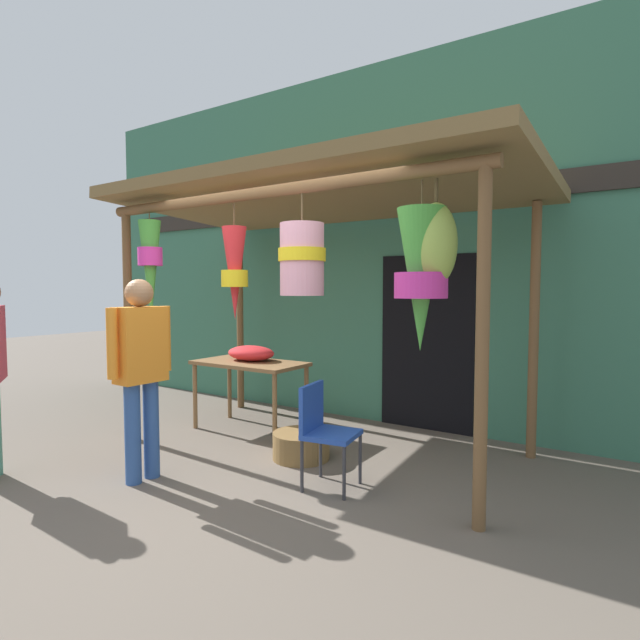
{
  "coord_description": "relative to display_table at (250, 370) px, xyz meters",
  "views": [
    {
      "loc": [
        2.71,
        -3.16,
        1.61
      ],
      "look_at": [
        -0.2,
        1.26,
        1.29
      ],
      "focal_mm": 28.27,
      "sensor_mm": 36.0,
      "label": 1
    }
  ],
  "objects": [
    {
      "name": "market_stall_canopy",
      "position": [
        1.14,
        -0.29,
        1.6
      ],
      "size": [
        4.22,
        2.24,
        2.67
      ],
      "color": "brown",
      "rests_on": "ground_plane"
    },
    {
      "name": "wicker_basket_by_table",
      "position": [
        1.05,
        -0.46,
        -0.57
      ],
      "size": [
        0.54,
        0.54,
        0.25
      ],
      "primitive_type": "cylinder",
      "color": "brown",
      "rests_on": "ground_plane"
    },
    {
      "name": "shop_facade",
      "position": [
        1.08,
        1.28,
        1.44
      ],
      "size": [
        9.68,
        0.29,
        4.28
      ],
      "color": "#387056",
      "rests_on": "ground_plane"
    },
    {
      "name": "flower_heap_on_table",
      "position": [
        -0.03,
        0.07,
        0.18
      ],
      "size": [
        0.59,
        0.42,
        0.17
      ],
      "color": "red",
      "rests_on": "display_table"
    },
    {
      "name": "customer_foreground",
      "position": [
        0.25,
        -1.64,
        0.31
      ],
      "size": [
        0.24,
        0.59,
        1.7
      ],
      "color": "#2D5193",
      "rests_on": "ground_plane"
    },
    {
      "name": "display_table",
      "position": [
        0.0,
        0.0,
        0.0
      ],
      "size": [
        1.28,
        0.67,
        0.79
      ],
      "color": "brown",
      "rests_on": "ground_plane"
    },
    {
      "name": "ground_plane",
      "position": [
        1.08,
        -1.14,
        -0.7
      ],
      "size": [
        30.0,
        30.0,
        0.0
      ],
      "primitive_type": "plane",
      "color": "#60564C"
    },
    {
      "name": "folding_chair",
      "position": [
        1.59,
        -0.92,
        -0.2
      ],
      "size": [
        0.46,
        0.46,
        0.84
      ],
      "color": "#2347A8",
      "rests_on": "ground_plane"
    }
  ]
}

